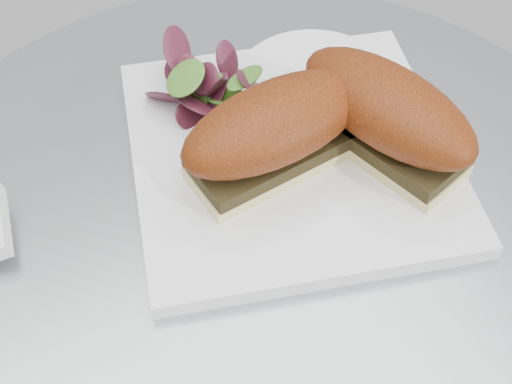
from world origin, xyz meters
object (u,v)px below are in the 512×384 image
sandwich_left (276,130)px  plate (291,153)px  sandwich_right (386,113)px  saucer (315,84)px

sandwich_left → plate: bearing=19.9°
sandwich_right → saucer: 0.12m
sandwich_left → saucer: (0.09, 0.08, -0.05)m
plate → sandwich_right: sandwich_right is taller
sandwich_left → sandwich_right: bearing=-21.2°
plate → saucer: plate is taller
sandwich_left → sandwich_right: same height
saucer → plate: bearing=-132.0°
saucer → sandwich_right: bearing=-86.8°
sandwich_left → saucer: bearing=36.7°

